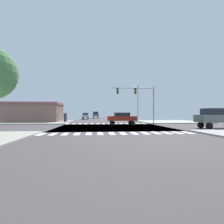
{
  "coord_description": "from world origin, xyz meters",
  "views": [
    {
      "loc": [
        -2.21,
        -22.7,
        1.77
      ],
      "look_at": [
        0.74,
        7.81,
        2.0
      ],
      "focal_mm": 28.2,
      "sensor_mm": 36.0,
      "label": 1
    }
  ],
  "objects_px": {
    "bank_building": "(26,112)",
    "pickup_nearside_1": "(217,117)",
    "pickup_queued_2": "(96,115)",
    "sedan_crossing_1": "(86,116)",
    "street_lamp": "(137,100)",
    "traffic_signal_mast": "(138,95)",
    "sedan_outer_2": "(122,118)"
  },
  "relations": [
    {
      "from": "street_lamp",
      "to": "traffic_signal_mast",
      "type": "bearing_deg",
      "value": -102.75
    },
    {
      "from": "street_lamp",
      "to": "pickup_nearside_1",
      "type": "distance_m",
      "value": 22.38
    },
    {
      "from": "bank_building",
      "to": "sedan_outer_2",
      "type": "distance_m",
      "value": 21.44
    },
    {
      "from": "pickup_queued_2",
      "to": "street_lamp",
      "type": "bearing_deg",
      "value": 114.04
    },
    {
      "from": "traffic_signal_mast",
      "to": "pickup_nearside_1",
      "type": "distance_m",
      "value": 13.45
    },
    {
      "from": "traffic_signal_mast",
      "to": "pickup_nearside_1",
      "type": "xyz_separation_m",
      "value": [
        6.73,
        -11.07,
        -3.62
      ]
    },
    {
      "from": "traffic_signal_mast",
      "to": "sedan_crossing_1",
      "type": "distance_m",
      "value": 24.82
    },
    {
      "from": "bank_building",
      "to": "pickup_nearside_1",
      "type": "bearing_deg",
      "value": -32.78
    },
    {
      "from": "street_lamp",
      "to": "pickup_nearside_1",
      "type": "xyz_separation_m",
      "value": [
        4.33,
        -21.66,
        -3.64
      ]
    },
    {
      "from": "sedan_crossing_1",
      "to": "sedan_outer_2",
      "type": "distance_m",
      "value": 27.2
    },
    {
      "from": "traffic_signal_mast",
      "to": "sedan_outer_2",
      "type": "distance_m",
      "value": 6.55
    },
    {
      "from": "street_lamp",
      "to": "pickup_queued_2",
      "type": "relative_size",
      "value": 1.62
    },
    {
      "from": "bank_building",
      "to": "sedan_outer_2",
      "type": "xyz_separation_m",
      "value": [
        18.21,
        -11.28,
        -0.86
      ]
    },
    {
      "from": "bank_building",
      "to": "sedan_crossing_1",
      "type": "relative_size",
      "value": 3.65
    },
    {
      "from": "bank_building",
      "to": "pickup_queued_2",
      "type": "distance_m",
      "value": 28.9
    },
    {
      "from": "traffic_signal_mast",
      "to": "pickup_queued_2",
      "type": "xyz_separation_m",
      "value": [
        -7.27,
        32.27,
        -3.62
      ]
    },
    {
      "from": "sedan_outer_2",
      "to": "traffic_signal_mast",
      "type": "bearing_deg",
      "value": 139.66
    },
    {
      "from": "traffic_signal_mast",
      "to": "bank_building",
      "type": "relative_size",
      "value": 0.47
    },
    {
      "from": "pickup_nearside_1",
      "to": "sedan_outer_2",
      "type": "height_order",
      "value": "pickup_nearside_1"
    },
    {
      "from": "pickup_queued_2",
      "to": "sedan_outer_2",
      "type": "height_order",
      "value": "pickup_queued_2"
    },
    {
      "from": "bank_building",
      "to": "pickup_nearside_1",
      "type": "height_order",
      "value": "bank_building"
    },
    {
      "from": "traffic_signal_mast",
      "to": "bank_building",
      "type": "xyz_separation_m",
      "value": [
        -21.66,
        7.22,
        -2.94
      ]
    },
    {
      "from": "pickup_queued_2",
      "to": "sedan_crossing_1",
      "type": "bearing_deg",
      "value": 73.29
    },
    {
      "from": "traffic_signal_mast",
      "to": "bank_building",
      "type": "height_order",
      "value": "traffic_signal_mast"
    },
    {
      "from": "traffic_signal_mast",
      "to": "street_lamp",
      "type": "distance_m",
      "value": 10.86
    },
    {
      "from": "bank_building",
      "to": "sedan_crossing_1",
      "type": "height_order",
      "value": "bank_building"
    },
    {
      "from": "traffic_signal_mast",
      "to": "sedan_outer_2",
      "type": "relative_size",
      "value": 1.73
    },
    {
      "from": "pickup_nearside_1",
      "to": "sedan_outer_2",
      "type": "relative_size",
      "value": 1.19
    },
    {
      "from": "street_lamp",
      "to": "pickup_nearside_1",
      "type": "relative_size",
      "value": 1.62
    },
    {
      "from": "bank_building",
      "to": "pickup_queued_2",
      "type": "xyz_separation_m",
      "value": [
        14.39,
        25.05,
        -0.68
      ]
    },
    {
      "from": "pickup_nearside_1",
      "to": "sedan_crossing_1",
      "type": "distance_m",
      "value": 37.42
    },
    {
      "from": "pickup_queued_2",
      "to": "bank_building",
      "type": "bearing_deg",
      "value": 60.12
    }
  ]
}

